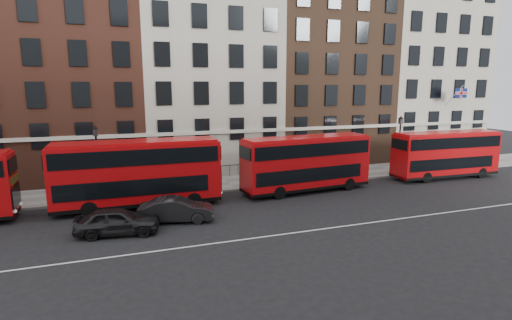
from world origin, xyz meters
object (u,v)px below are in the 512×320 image
object	(u,v)px
bus_d	(445,153)
bus_b	(137,172)
car_front	(177,210)
traffic_light	(469,145)
car_rear	(117,221)
bus_c	(306,162)

from	to	relation	value
bus_d	bus_b	bearing A→B (deg)	-178.42
car_front	traffic_light	xyz separation A→B (m)	(30.04, 6.29, 1.69)
bus_d	traffic_light	bearing A→B (deg)	26.61
bus_b	car_rear	world-z (taller)	bus_b
car_rear	traffic_light	distance (m)	34.36
bus_b	bus_c	xyz separation A→B (m)	(12.75, -0.00, -0.13)
bus_c	car_rear	bearing A→B (deg)	-166.14
bus_c	bus_d	xyz separation A→B (m)	(13.94, 0.00, -0.09)
bus_d	traffic_light	size ratio (longest dim) A/B	3.10
bus_b	traffic_light	xyz separation A→B (m)	(32.09, 2.52, -0.05)
bus_b	car_front	world-z (taller)	bus_b
bus_c	traffic_light	size ratio (longest dim) A/B	3.25
car_rear	traffic_light	world-z (taller)	traffic_light
bus_c	car_front	xyz separation A→B (m)	(-10.70, -3.76, -1.61)
bus_c	bus_d	world-z (taller)	bus_c
bus_d	car_rear	bearing A→B (deg)	-168.63
bus_c	bus_b	bearing A→B (deg)	174.97
car_rear	traffic_light	bearing A→B (deg)	-69.25
traffic_light	bus_d	bearing A→B (deg)	-154.96
bus_d	car_rear	distance (m)	28.58
bus_d	car_rear	world-z (taller)	bus_d
bus_b	bus_d	distance (m)	26.69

